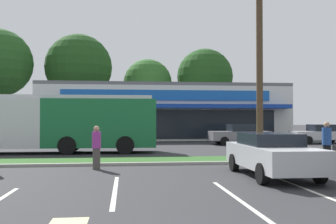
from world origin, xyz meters
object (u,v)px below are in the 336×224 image
utility_pole (257,31)px  car_1 (321,134)px  pedestrian_mid (96,147)px  pedestrian_by_pole (327,144)px  car_2 (18,135)px  car_0 (272,154)px  car_4 (240,134)px  city_bus (55,122)px

utility_pole → car_1: 15.90m
utility_pole → pedestrian_mid: utility_pole is taller
car_1 → pedestrian_by_pole: pedestrian_by_pole is taller
car_1 → car_2: bearing=-1.3°
pedestrian_by_pole → pedestrian_mid: bearing=-123.4°
car_0 → car_1: car_1 is taller
pedestrian_mid → car_4: bearing=140.8°
car_1 → car_2: (-23.18, 0.52, -0.00)m
utility_pole → car_2: (-13.87, 12.30, -5.21)m
car_2 → pedestrian_mid: pedestrian_mid is taller
pedestrian_mid → car_1: bearing=126.9°
car_0 → pedestrian_by_pole: bearing=125.9°
utility_pole → car_2: size_ratio=2.39×
city_bus → pedestrian_by_pole: size_ratio=6.26×
utility_pole → pedestrian_by_pole: utility_pole is taller
car_4 → pedestrian_by_pole: bearing=87.7°
car_1 → car_4: 6.69m
utility_pole → pedestrian_by_pole: (2.10, -2.27, -5.06)m
car_2 → car_4: (16.51, -0.93, 0.02)m
car_0 → car_2: 21.17m
city_bus → pedestrian_mid: bearing=111.3°
car_2 → car_1: bearing=-1.3°
car_2 → car_4: 16.53m
car_1 → pedestrian_by_pole: bearing=62.8°
pedestrian_mid → utility_pole: bearing=103.2°
utility_pole → car_4: utility_pole is taller
car_4 → car_2: bearing=-3.2°
utility_pole → car_1: utility_pole is taller
city_bus → pedestrian_by_pole: bearing=148.1°
city_bus → pedestrian_by_pole: city_bus is taller
car_2 → pedestrian_by_pole: (15.97, -14.58, 0.15)m
car_0 → pedestrian_mid: 6.49m
city_bus → pedestrian_by_pole: 14.32m
utility_pole → pedestrian_mid: size_ratio=6.74×
utility_pole → car_4: bearing=76.9°
car_2 → utility_pole: bearing=-41.6°
city_bus → car_4: city_bus is taller
utility_pole → car_1: size_ratio=2.49×
car_1 → pedestrian_by_pole: 15.80m
utility_pole → car_0: (-1.13, -4.61, -5.21)m
car_4 → pedestrian_mid: pedestrian_mid is taller
car_1 → pedestrian_mid: (-16.43, -13.89, 0.07)m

